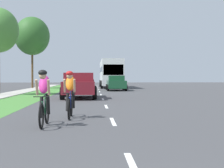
{
  "coord_description": "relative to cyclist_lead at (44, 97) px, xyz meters",
  "views": [
    {
      "loc": [
        -0.62,
        -1.31,
        1.39
      ],
      "look_at": [
        0.66,
        20.52,
        0.91
      ],
      "focal_mm": 52.27,
      "sensor_mm": 36.0,
      "label": 1
    }
  ],
  "objects": [
    {
      "name": "bus_white",
      "position": [
        3.65,
        32.83,
        1.17
      ],
      "size": [
        2.78,
        11.6,
        3.48
      ],
      "color": "silver",
      "rests_on": "ground_plane"
    },
    {
      "name": "pickup_maroon",
      "position": [
        0.49,
        12.05,
        0.02
      ],
      "size": [
        2.22,
        5.1,
        1.64
      ],
      "color": "maroon",
      "rests_on": "ground_plane"
    },
    {
      "name": "lane_markings_center",
      "position": [
        1.98,
        16.12,
        -0.81
      ],
      "size": [
        0.12,
        52.71,
        0.01
      ],
      "color": "white",
      "rests_on": "ground_plane"
    },
    {
      "name": "grass_verge",
      "position": [
        -3.01,
        12.12,
        -0.81
      ],
      "size": [
        2.6,
        70.0,
        0.01
      ],
      "primitive_type": "cube",
      "color": "#478438",
      "rests_on": "ground_plane"
    },
    {
      "name": "cyclist_lead",
      "position": [
        0.0,
        0.0,
        0.0
      ],
      "size": [
        0.42,
        1.72,
        1.58
      ],
      "color": "black",
      "rests_on": "ground_plane"
    },
    {
      "name": "street_tree_far",
      "position": [
        -5.91,
        30.47,
        5.47
      ],
      "size": [
        4.17,
        4.17,
        8.59
      ],
      "color": "brown",
      "rests_on": "ground_plane"
    },
    {
      "name": "cyclist_trailing",
      "position": [
        0.6,
        1.79,
        0.0
      ],
      "size": [
        0.42,
        1.72,
        1.58
      ],
      "color": "black",
      "rests_on": "ground_plane"
    },
    {
      "name": "ground_plane",
      "position": [
        1.98,
        12.12,
        -0.81
      ],
      "size": [
        120.0,
        120.0,
        0.0
      ],
      "primitive_type": "plane",
      "color": "#424244"
    },
    {
      "name": "sedan_dark_green",
      "position": [
        3.72,
        23.81,
        -0.04
      ],
      "size": [
        1.98,
        4.3,
        1.52
      ],
      "color": "#194C2D",
      "rests_on": "ground_plane"
    }
  ]
}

